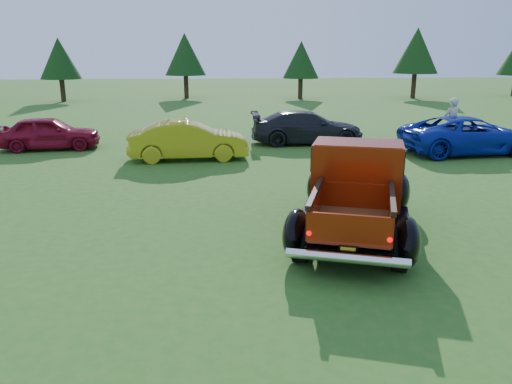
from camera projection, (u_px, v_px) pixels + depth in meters
ground at (255, 234)px, 10.35m from camera, size 120.00×120.00×0.00m
tree_west at (59, 59)px, 36.35m from camera, size 2.94×2.94×4.60m
tree_mid_left at (185, 54)px, 38.90m from camera, size 3.20×3.20×5.00m
tree_mid_right at (301, 60)px, 38.76m from camera, size 2.82×2.82×4.40m
tree_east at (417, 51)px, 38.81m from camera, size 3.46×3.46×5.40m
pickup_truck at (356, 188)px, 10.50m from camera, size 3.59×5.36×1.87m
show_car_red at (49, 133)px, 19.11m from camera, size 3.88×1.87×1.28m
show_car_yellow at (188, 140)px, 17.31m from camera, size 4.16×1.65×1.35m
show_car_grey at (307, 127)px, 20.32m from camera, size 4.58×1.92×1.32m
show_car_blue at (469, 135)px, 18.29m from camera, size 5.11×2.71×1.37m
spectator at (451, 123)px, 19.38m from camera, size 0.82×0.67×1.94m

